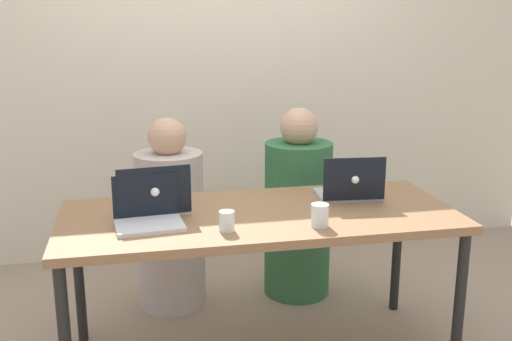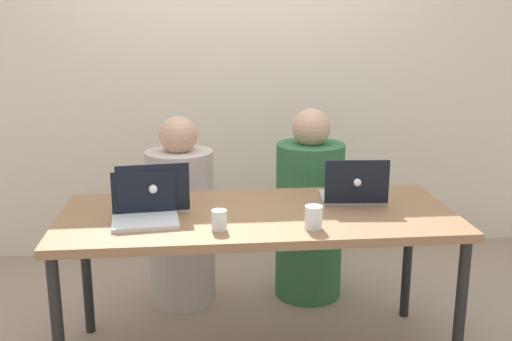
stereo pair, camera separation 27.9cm
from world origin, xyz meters
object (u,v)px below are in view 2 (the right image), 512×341
Objects in this scene: person_on_right at (309,214)px; laptop_back_right at (354,192)px; laptop_back_left at (153,199)px; water_glass_right at (314,219)px; person_on_left at (181,221)px; laptop_front_left at (145,211)px; water_glass_left at (219,221)px.

person_on_right is 3.49× the size of laptop_back_right.
water_glass_right is at bearing 148.06° from laptop_back_left.
person_on_left is 0.97× the size of person_on_right.
person_on_right is 11.22× the size of water_glass_right.
water_glass_left is (0.32, -0.15, -0.01)m from laptop_front_left.
laptop_back_right is at bearing 130.38° from person_on_left.
water_glass_left is at bearing -30.43° from laptop_front_left.
laptop_back_left is 0.96m from laptop_back_right.
water_glass_right is (0.72, -0.18, -0.00)m from laptop_front_left.
laptop_front_left is (-0.02, -0.15, -0.01)m from laptop_back_left.
water_glass_right is at bearing 106.08° from person_on_left.
water_glass_left is (-0.67, -0.33, -0.01)m from laptop_back_right.
person_on_left is 3.39× the size of laptop_back_right.
person_on_left is at bearing 74.30° from laptop_front_left.
person_on_left is 0.67m from laptop_back_left.
laptop_back_left is 0.77m from water_glass_right.
person_on_right is at bearing 80.05° from water_glass_right.
laptop_front_left is 3.05× the size of water_glass_right.
person_on_right reaches higher than laptop_back_right.
water_glass_right is (-0.27, -0.36, -0.01)m from laptop_back_right.
laptop_back_right is at bearing 117.75° from person_on_right.
laptop_back_right reaches higher than water_glass_left.
person_on_right reaches higher than laptop_front_left.
laptop_back_left reaches higher than water_glass_left.
person_on_right is 3.16× the size of laptop_back_left.
laptop_back_right reaches higher than laptop_front_left.
laptop_back_right is at bearing 53.18° from water_glass_right.
laptop_back_right is at bearing 26.46° from water_glass_left.
person_on_left is 0.80m from laptop_front_left.
person_on_right reaches higher than laptop_back_left.
person_on_right is 12.89× the size of water_glass_left.
person_on_left reaches higher than laptop_back_left.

